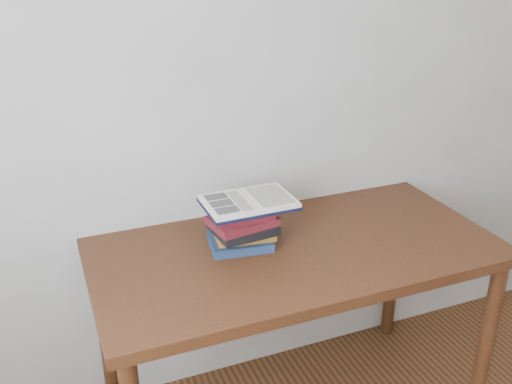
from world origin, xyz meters
name	(u,v)px	position (x,y,z in m)	size (l,w,h in m)	color
desk	(296,268)	(-0.07, 1.38, 0.71)	(1.51, 0.76, 0.81)	#4E2713
book_stack	(242,228)	(-0.25, 1.46, 0.89)	(0.25, 0.22, 0.15)	navy
open_book	(249,202)	(-0.22, 1.48, 0.97)	(0.33, 0.23, 0.03)	black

